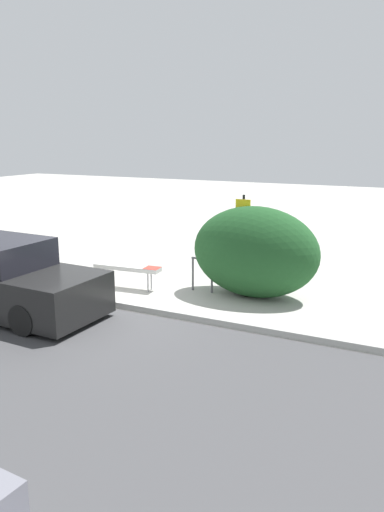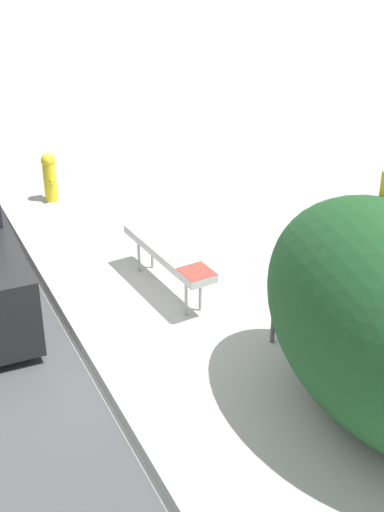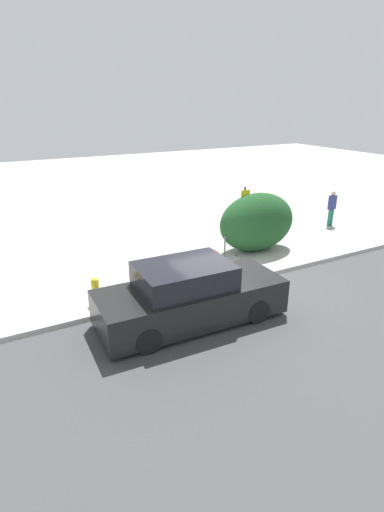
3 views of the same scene
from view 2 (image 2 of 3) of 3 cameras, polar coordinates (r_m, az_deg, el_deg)
The scene contains 5 objects.
ground_plane at distance 8.08m, azimuth -9.23°, elevation -5.54°, with size 60.00×60.00×0.00m, color #ADAAA3.
curb at distance 8.05m, azimuth -9.27°, elevation -5.15°, with size 60.00×0.20×0.13m.
bench at distance 8.40m, azimuth -1.92°, elevation 0.24°, with size 1.71×0.49×0.58m.
bike_rack at distance 7.32m, azimuth 7.62°, elevation -4.60°, with size 0.55×0.05×0.83m.
fire_hydrant at distance 11.16m, azimuth -11.32°, elevation 6.33°, with size 0.36×0.22×0.77m.
Camera 2 is at (6.57, -1.69, 4.40)m, focal length 50.00 mm.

